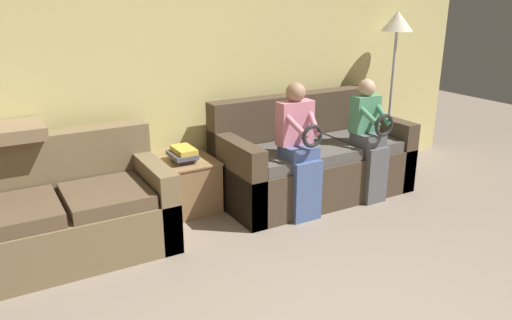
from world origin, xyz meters
The scene contains 9 objects.
wall_back centered at (0.00, 3.13, 1.27)m, with size 7.21×0.06×2.55m.
couch_main centered at (1.21, 2.59, 0.35)m, with size 1.95×0.90×0.99m.
couch_side centered at (-1.22, 2.56, 0.32)m, with size 1.64×0.90×0.91m.
child_left_seated centered at (0.80, 2.21, 0.68)m, with size 0.34×0.38×1.23m.
child_right_seated centered at (1.62, 2.21, 0.66)m, with size 0.29×0.37×1.20m.
side_shelf centered at (-0.08, 2.83, 0.26)m, with size 0.58×0.51×0.50m.
book_stack centered at (-0.08, 2.83, 0.57)m, with size 0.21×0.30×0.13m.
floor_lamp centered at (2.48, 2.82, 1.54)m, with size 0.34×0.34×1.79m.
throw_pillow centered at (-1.45, 2.86, 0.96)m, with size 0.46×0.46×0.10m.
Camera 1 is at (-1.67, -1.30, 1.98)m, focal length 35.00 mm.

